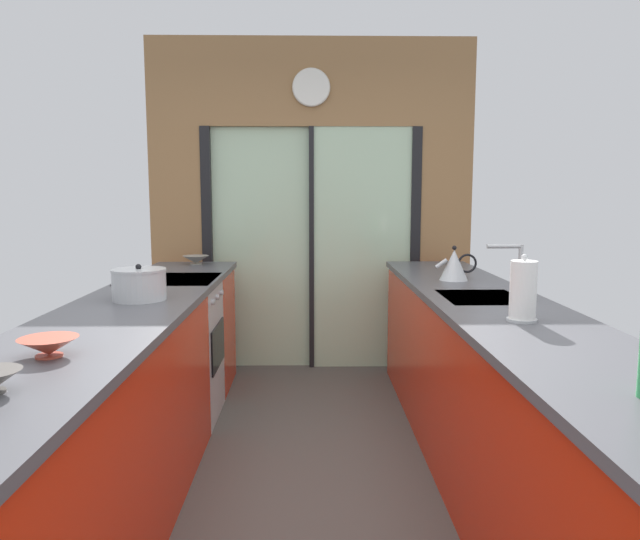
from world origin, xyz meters
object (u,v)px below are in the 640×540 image
object	(u,v)px
mixing_bowl_mid	(49,346)
paper_towel_roll	(523,291)
mixing_bowl_far	(196,260)
oven_range	(173,349)
stock_pot	(139,284)
kettle	(454,265)

from	to	relation	value
mixing_bowl_mid	paper_towel_roll	distance (m)	1.86
mixing_bowl_far	oven_range	bearing A→B (deg)	-91.38
stock_pot	paper_towel_roll	size ratio (longest dim) A/B	0.95
paper_towel_roll	mixing_bowl_far	bearing A→B (deg)	130.79
kettle	stock_pot	bearing A→B (deg)	-159.49
stock_pot	kettle	xyz separation A→B (m)	(1.78, 0.67, 0.02)
mixing_bowl_far	stock_pot	size ratio (longest dim) A/B	0.72
stock_pot	kettle	world-z (taller)	kettle
kettle	paper_towel_roll	distance (m)	1.21
kettle	paper_towel_roll	world-z (taller)	paper_towel_roll
mixing_bowl_far	paper_towel_roll	bearing A→B (deg)	-49.21
oven_range	mixing_bowl_mid	size ratio (longest dim) A/B	4.71
kettle	mixing_bowl_far	bearing A→B (deg)	154.35
oven_range	mixing_bowl_far	bearing A→B (deg)	88.62
paper_towel_roll	oven_range	bearing A→B (deg)	144.21
oven_range	mixing_bowl_far	size ratio (longest dim) A/B	4.64
oven_range	kettle	xyz separation A→B (m)	(1.80, -0.09, 0.56)
kettle	paper_towel_roll	xyz separation A→B (m)	(-0.00, -1.21, 0.03)
mixing_bowl_mid	mixing_bowl_far	world-z (taller)	mixing_bowl_far
mixing_bowl_far	kettle	xyz separation A→B (m)	(1.78, -0.86, 0.06)
stock_pot	paper_towel_roll	world-z (taller)	paper_towel_roll
mixing_bowl_mid	paper_towel_roll	size ratio (longest dim) A/B	0.68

